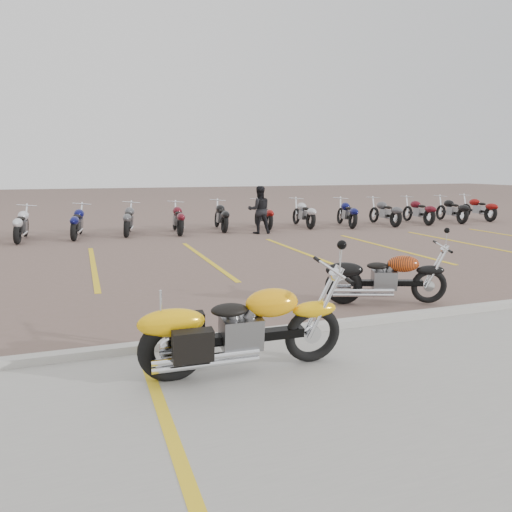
{
  "coord_description": "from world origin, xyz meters",
  "views": [
    {
      "loc": [
        -2.92,
        -8.06,
        2.28
      ],
      "look_at": [
        -0.06,
        0.03,
        0.75
      ],
      "focal_mm": 35.0,
      "sensor_mm": 36.0,
      "label": 1
    }
  ],
  "objects": [
    {
      "name": "ground",
      "position": [
        0.0,
        0.0,
        0.0
      ],
      "size": [
        100.0,
        100.0,
        0.0
      ],
      "primitive_type": "plane",
      "color": "brown",
      "rests_on": "ground"
    },
    {
      "name": "concrete_apron",
      "position": [
        0.0,
        -4.5,
        0.01
      ],
      "size": [
        60.0,
        5.0,
        0.01
      ],
      "primitive_type": "cube",
      "color": "#9E9B93",
      "rests_on": "ground"
    },
    {
      "name": "curb",
      "position": [
        0.0,
        -2.0,
        0.06
      ],
      "size": [
        60.0,
        0.18,
        0.12
      ],
      "primitive_type": "cube",
      "color": "#ADAAA3",
      "rests_on": "ground"
    },
    {
      "name": "parking_stripes",
      "position": [
        0.0,
        4.0,
        0.0
      ],
      "size": [
        38.0,
        5.5,
        0.01
      ],
      "primitive_type": null,
      "color": "gold",
      "rests_on": "ground"
    },
    {
      "name": "apron_stripe",
      "position": [
        -2.3,
        -4.5,
        0.01
      ],
      "size": [
        0.12,
        5.0,
        0.0
      ],
      "primitive_type": "cube",
      "color": "gold",
      "rests_on": "concrete_apron"
    },
    {
      "name": "yellow_cruiser",
      "position": [
        -1.33,
        -2.98,
        0.48
      ],
      "size": [
        2.34,
        0.35,
        0.96
      ],
      "rotation": [
        0.11,
        0.0,
        -0.03
      ],
      "color": "black",
      "rests_on": "ground"
    },
    {
      "name": "flame_cruiser",
      "position": [
        1.81,
        -1.08,
        0.42
      ],
      "size": [
        1.96,
        0.82,
        0.84
      ],
      "rotation": [
        0.06,
        0.0,
        -0.35
      ],
      "color": "black",
      "rests_on": "ground"
    },
    {
      "name": "person_b",
      "position": [
        2.95,
        8.21,
        0.82
      ],
      "size": [
        0.89,
        0.74,
        1.65
      ],
      "primitive_type": "imported",
      "rotation": [
        0.0,
        0.0,
        2.99
      ],
      "color": "black",
      "rests_on": "ground"
    },
    {
      "name": "bg_bike_row",
      "position": [
        2.72,
        9.21,
        0.55
      ],
      "size": [
        22.3,
        2.06,
        1.1
      ],
      "color": "black",
      "rests_on": "ground"
    }
  ]
}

